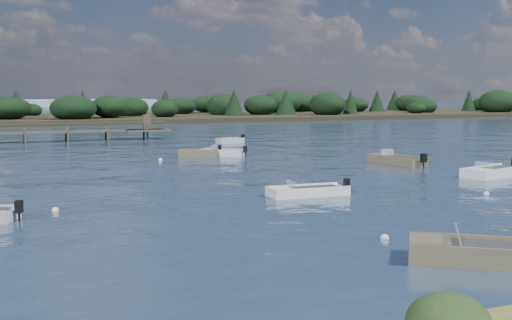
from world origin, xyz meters
name	(u,v)px	position (x,y,z in m)	size (l,w,h in m)	color
ground	(93,134)	(0.00, 60.00, 0.00)	(400.00, 400.00, 0.00)	#182639
tender_far_white	(198,155)	(3.10, 26.94, 0.17)	(3.56, 2.22, 1.20)	#71674B
dinghy_mid_white_a	(307,193)	(2.00, 5.82, 0.13)	(4.43, 1.73, 1.03)	silver
dinghy_extra_a	(222,154)	(5.12, 26.65, 0.16)	(3.65, 3.45, 1.18)	silver
dinghy_extra_b	(397,162)	(14.60, 15.70, 0.18)	(2.33, 5.07, 1.35)	#71674B
dinghy_mid_white_b	(493,174)	(16.18, 7.85, 0.17)	(5.20, 3.03, 1.27)	silver
dinghy_near_olive	(496,258)	(1.25, -7.99, 0.18)	(5.37, 4.76, 1.39)	#71674B
tender_far_grey_b	(230,142)	(10.47, 38.75, 0.15)	(3.25, 1.70, 1.09)	#A4A9AB
buoy_a	(385,238)	(0.05, -3.80, 0.00)	(0.32, 0.32, 0.32)	silver
buoy_b	(486,194)	(10.67, 2.51, 0.00)	(0.32, 0.32, 0.32)	silver
buoy_c	(55,211)	(-10.27, 6.56, 0.00)	(0.32, 0.32, 0.32)	silver
buoy_d	(471,179)	(14.19, 7.57, 0.00)	(0.32, 0.32, 0.32)	silver
buoy_e	(160,160)	(-0.46, 25.40, 0.00)	(0.32, 0.32, 0.32)	silver
far_headland	(188,109)	(25.00, 100.00, 1.96)	(190.00, 40.00, 5.80)	black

